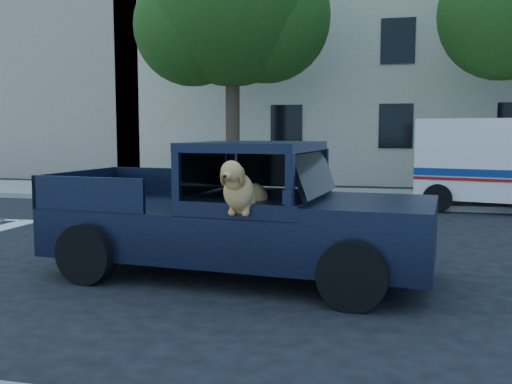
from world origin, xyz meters
TOP-DOWN VIEW (x-y plane):
  - ground at (0.00, 0.00)m, footprint 120.00×120.00m
  - far_sidewalk at (0.00, 9.20)m, footprint 60.00×4.00m
  - lane_stripes at (2.00, 3.40)m, footprint 21.60×0.14m
  - street_tree_left at (-3.97, 9.62)m, footprint 6.00×5.20m
  - building_main at (3.00, 16.50)m, footprint 26.00×6.00m
  - building_left at (-15.00, 16.50)m, footprint 12.00×6.00m
  - pickup_truck at (-1.24, -0.23)m, footprint 5.39×2.91m
  - mail_truck at (3.63, 7.63)m, footprint 4.58×2.98m

SIDE VIEW (x-z plane):
  - ground at x=0.00m, z-range 0.00..0.00m
  - lane_stripes at x=2.00m, z-range 0.00..0.01m
  - far_sidewalk at x=0.00m, z-range 0.00..0.15m
  - pickup_truck at x=-1.24m, z-range -0.30..1.57m
  - mail_truck at x=3.63m, z-range -0.15..2.18m
  - building_left at x=-15.00m, z-range 0.00..8.00m
  - building_main at x=3.00m, z-range 0.00..9.00m
  - street_tree_left at x=-3.97m, z-range 1.41..10.01m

